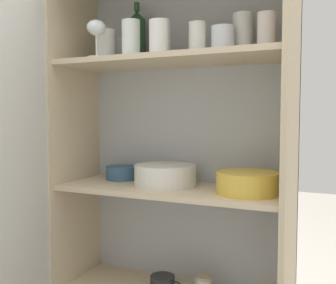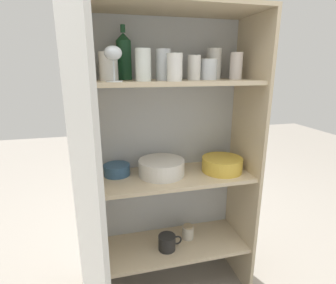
{
  "view_description": "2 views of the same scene",
  "coord_description": "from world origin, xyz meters",
  "px_view_note": "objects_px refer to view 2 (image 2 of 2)",
  "views": [
    {
      "loc": [
        0.6,
        -1.18,
        0.96
      ],
      "look_at": [
        -0.03,
        0.21,
        0.86
      ],
      "focal_mm": 42.0,
      "sensor_mm": 36.0,
      "label": 1
    },
    {
      "loc": [
        -0.31,
        -1.06,
        1.23
      ],
      "look_at": [
        -0.01,
        0.14,
        0.88
      ],
      "focal_mm": 28.0,
      "sensor_mm": 36.0,
      "label": 2
    }
  ],
  "objects_px": {
    "mixing_bowl_large": "(222,164)",
    "serving_bowl_small": "(117,169)",
    "coffee_mug_primary": "(167,242)",
    "plate_stack_white": "(162,167)",
    "wine_bottle": "(124,56)",
    "storage_jar": "(188,232)"
  },
  "relations": [
    {
      "from": "plate_stack_white",
      "to": "serving_bowl_small",
      "type": "xyz_separation_m",
      "value": [
        -0.23,
        0.06,
        -0.01
      ]
    },
    {
      "from": "mixing_bowl_large",
      "to": "serving_bowl_small",
      "type": "bearing_deg",
      "value": 171.09
    },
    {
      "from": "plate_stack_white",
      "to": "serving_bowl_small",
      "type": "relative_size",
      "value": 1.76
    },
    {
      "from": "plate_stack_white",
      "to": "mixing_bowl_large",
      "type": "xyz_separation_m",
      "value": [
        0.33,
        -0.03,
        0.0
      ]
    },
    {
      "from": "mixing_bowl_large",
      "to": "coffee_mug_primary",
      "type": "relative_size",
      "value": 1.64
    },
    {
      "from": "plate_stack_white",
      "to": "mixing_bowl_large",
      "type": "relative_size",
      "value": 1.11
    },
    {
      "from": "storage_jar",
      "to": "mixing_bowl_large",
      "type": "bearing_deg",
      "value": -12.96
    },
    {
      "from": "wine_bottle",
      "to": "plate_stack_white",
      "type": "bearing_deg",
      "value": -24.95
    },
    {
      "from": "coffee_mug_primary",
      "to": "storage_jar",
      "type": "bearing_deg",
      "value": 24.7
    },
    {
      "from": "wine_bottle",
      "to": "serving_bowl_small",
      "type": "xyz_separation_m",
      "value": [
        -0.06,
        -0.02,
        -0.56
      ]
    },
    {
      "from": "mixing_bowl_large",
      "to": "serving_bowl_small",
      "type": "relative_size",
      "value": 1.59
    },
    {
      "from": "wine_bottle",
      "to": "plate_stack_white",
      "type": "relative_size",
      "value": 1.04
    },
    {
      "from": "mixing_bowl_large",
      "to": "coffee_mug_primary",
      "type": "distance_m",
      "value": 0.52
    },
    {
      "from": "coffee_mug_primary",
      "to": "storage_jar",
      "type": "height_order",
      "value": "same"
    },
    {
      "from": "coffee_mug_primary",
      "to": "storage_jar",
      "type": "distance_m",
      "value": 0.15
    },
    {
      "from": "plate_stack_white",
      "to": "mixing_bowl_large",
      "type": "height_order",
      "value": "plate_stack_white"
    },
    {
      "from": "serving_bowl_small",
      "to": "storage_jar",
      "type": "height_order",
      "value": "serving_bowl_small"
    },
    {
      "from": "mixing_bowl_large",
      "to": "serving_bowl_small",
      "type": "distance_m",
      "value": 0.56
    },
    {
      "from": "wine_bottle",
      "to": "storage_jar",
      "type": "distance_m",
      "value": 1.02
    },
    {
      "from": "coffee_mug_primary",
      "to": "storage_jar",
      "type": "xyz_separation_m",
      "value": [
        0.14,
        0.06,
        -0.0
      ]
    },
    {
      "from": "serving_bowl_small",
      "to": "plate_stack_white",
      "type": "bearing_deg",
      "value": -13.76
    },
    {
      "from": "wine_bottle",
      "to": "plate_stack_white",
      "type": "distance_m",
      "value": 0.58
    }
  ]
}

